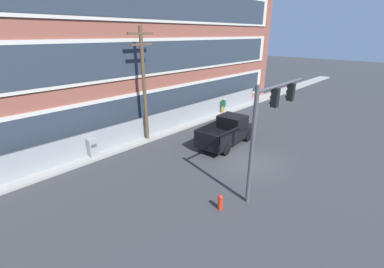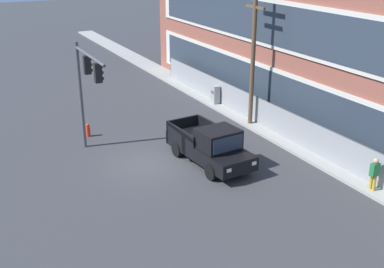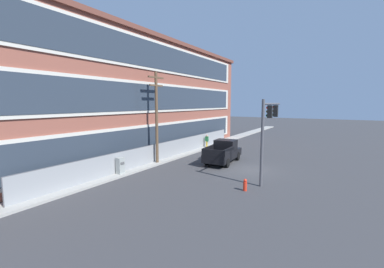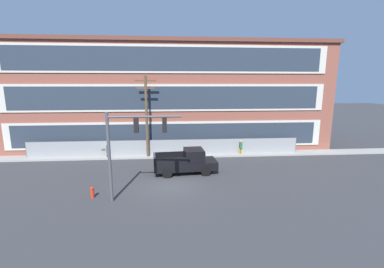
{
  "view_description": "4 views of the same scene",
  "coord_description": "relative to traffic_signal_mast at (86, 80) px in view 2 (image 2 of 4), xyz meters",
  "views": [
    {
      "loc": [
        -13.44,
        -7.65,
        7.8
      ],
      "look_at": [
        -2.3,
        2.93,
        1.77
      ],
      "focal_mm": 24.0,
      "sensor_mm": 36.0,
      "label": 1
    },
    {
      "loc": [
        20.55,
        -8.39,
        10.4
      ],
      "look_at": [
        1.36,
        1.67,
        1.83
      ],
      "focal_mm": 45.0,
      "sensor_mm": 36.0,
      "label": 2
    },
    {
      "loc": [
        -20.5,
        -6.87,
        5.56
      ],
      "look_at": [
        -0.28,
        5.2,
        2.71
      ],
      "focal_mm": 24.0,
      "sensor_mm": 36.0,
      "label": 3
    },
    {
      "loc": [
        0.18,
        -18.19,
        7.47
      ],
      "look_at": [
        1.84,
        3.06,
        3.33
      ],
      "focal_mm": 24.0,
      "sensor_mm": 36.0,
      "label": 4
    }
  ],
  "objects": [
    {
      "name": "pickup_truck_black",
      "position": [
        3.85,
        5.02,
        -3.12
      ],
      "size": [
        5.47,
        2.47,
        2.07
      ],
      "color": "black",
      "rests_on": "ground"
    },
    {
      "name": "utility_pole_near_corner",
      "position": [
        0.11,
        9.94,
        0.46
      ],
      "size": [
        2.05,
        0.26,
        8.3
      ],
      "color": "brown",
      "rests_on": "ground"
    },
    {
      "name": "pedestrian_near_cabinet",
      "position": [
        9.84,
        9.91,
        -3.11
      ],
      "size": [
        0.32,
        0.41,
        1.69
      ],
      "color": "#B7932D",
      "rests_on": "ground"
    },
    {
      "name": "fire_hydrant",
      "position": [
        -2.73,
        0.6,
        -3.7
      ],
      "size": [
        0.24,
        0.24,
        0.78
      ],
      "color": "red",
      "rests_on": "ground"
    },
    {
      "name": "electrical_cabinet",
      "position": [
        -4.3,
        10.03,
        -3.38
      ],
      "size": [
        0.56,
        0.48,
        1.4
      ],
      "color": "#939993",
      "rests_on": "ground"
    },
    {
      "name": "traffic_signal_mast",
      "position": [
        0.0,
        0.0,
        0.0
      ],
      "size": [
        4.65,
        0.43,
        5.8
      ],
      "color": "#4C4C51",
      "rests_on": "ground"
    },
    {
      "name": "brick_mill_building",
      "position": [
        2.25,
        16.75,
        2.01
      ],
      "size": [
        37.14,
        11.61,
        12.16
      ],
      "color": "brown",
      "rests_on": "ground"
    },
    {
      "name": "ground_plane",
      "position": [
        2.48,
        2.28,
        -4.08
      ],
      "size": [
        160.0,
        160.0,
        0.0
      ],
      "primitive_type": "plane",
      "color": "#38383A"
    },
    {
      "name": "sidewalk_building_side",
      "position": [
        2.48,
        10.36,
        -4.0
      ],
      "size": [
        80.0,
        1.75,
        0.16
      ],
      "primitive_type": "cube",
      "color": "#9E9B93",
      "rests_on": "ground"
    },
    {
      "name": "chain_link_fence",
      "position": [
        2.0,
        10.35,
        -3.17
      ],
      "size": [
        28.21,
        0.06,
        1.79
      ],
      "color": "gray",
      "rests_on": "ground"
    }
  ]
}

